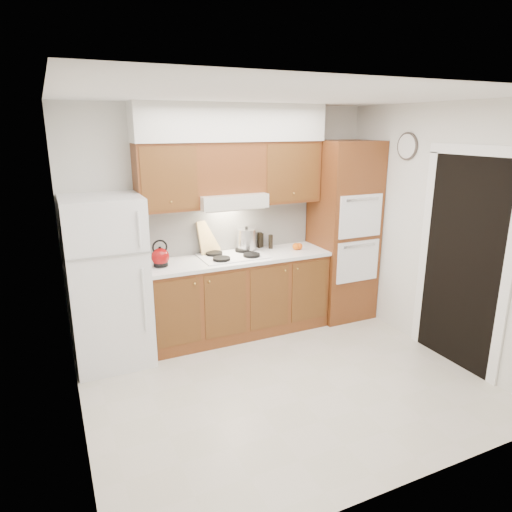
{
  "coord_description": "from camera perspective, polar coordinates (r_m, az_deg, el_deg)",
  "views": [
    {
      "loc": [
        -1.86,
        -3.41,
        2.36
      ],
      "look_at": [
        -0.08,
        0.45,
        1.15
      ],
      "focal_mm": 32.0,
      "sensor_mm": 36.0,
      "label": 1
    }
  ],
  "objects": [
    {
      "name": "condiment_c",
      "position": [
        5.54,
        0.64,
        1.99
      ],
      "size": [
        0.08,
        0.08,
        0.17
      ],
      "primitive_type": "cylinder",
      "rotation": [
        0.0,
        0.0,
        0.28
      ],
      "color": "black",
      "rests_on": "countertop"
    },
    {
      "name": "cutting_board",
      "position": [
        5.27,
        -5.95,
        2.44
      ],
      "size": [
        0.3,
        0.2,
        0.38
      ],
      "primitive_type": "cube",
      "rotation": [
        -0.21,
        0.0,
        0.41
      ],
      "color": "tan",
      "rests_on": "countertop"
    },
    {
      "name": "wall_left",
      "position": [
        3.57,
        -22.58,
        -2.65
      ],
      "size": [
        0.02,
        3.0,
        2.6
      ],
      "primitive_type": "cube",
      "color": "silver",
      "rests_on": "floor"
    },
    {
      "name": "condiment_b",
      "position": [
        5.48,
        1.84,
        1.8
      ],
      "size": [
        0.06,
        0.06,
        0.17
      ],
      "primitive_type": "cylinder",
      "rotation": [
        0.0,
        0.0,
        0.17
      ],
      "color": "black",
      "rests_on": "countertop"
    },
    {
      "name": "soffit",
      "position": [
        5.09,
        -3.1,
        16.34
      ],
      "size": [
        2.13,
        0.36,
        0.4
      ],
      "primitive_type": "cube",
      "color": "silver",
      "rests_on": "wall_back"
    },
    {
      "name": "cooktop",
      "position": [
        5.17,
        -2.92,
        0.01
      ],
      "size": [
        0.74,
        0.5,
        0.01
      ],
      "primitive_type": "cube",
      "color": "white",
      "rests_on": "countertop"
    },
    {
      "name": "doorway",
      "position": [
        4.94,
        24.35,
        -0.94
      ],
      "size": [
        0.02,
        0.9,
        2.1
      ],
      "primitive_type": "cube",
      "color": "black",
      "rests_on": "floor"
    },
    {
      "name": "floor",
      "position": [
        4.55,
        3.47,
        -15.41
      ],
      "size": [
        3.6,
        3.6,
        0.0
      ],
      "primitive_type": "plane",
      "color": "beige",
      "rests_on": "ground"
    },
    {
      "name": "stock_pot",
      "position": [
        5.35,
        -1.21,
        2.11
      ],
      "size": [
        0.26,
        0.26,
        0.23
      ],
      "primitive_type": "cylinder",
      "rotation": [
        0.0,
        0.0,
        0.18
      ],
      "color": "#BCBCC1",
      "rests_on": "cooktop"
    },
    {
      "name": "countertop",
      "position": [
        5.18,
        -2.32,
        -0.26
      ],
      "size": [
        2.13,
        0.62,
        0.04
      ],
      "primitive_type": "cube",
      "color": "white",
      "rests_on": "base_cabinets"
    },
    {
      "name": "oven_cabinet",
      "position": [
        5.79,
        10.79,
        3.05
      ],
      "size": [
        0.7,
        0.65,
        2.2
      ],
      "primitive_type": "cube",
      "color": "brown",
      "rests_on": "floor"
    },
    {
      "name": "orange_near",
      "position": [
        5.45,
        5.01,
        1.19
      ],
      "size": [
        0.09,
        0.09,
        0.08
      ],
      "primitive_type": "sphere",
      "rotation": [
        0.0,
        0.0,
        -0.04
      ],
      "color": "#E35D0B",
      "rests_on": "countertop"
    },
    {
      "name": "range_hood",
      "position": [
        5.09,
        -3.3,
        7.01
      ],
      "size": [
        0.75,
        0.45,
        0.15
      ],
      "primitive_type": "cube",
      "color": "silver",
      "rests_on": "wall_back"
    },
    {
      "name": "wall_clock",
      "position": [
        5.39,
        18.4,
        12.89
      ],
      "size": [
        0.02,
        0.3,
        0.3
      ],
      "primitive_type": "cylinder",
      "rotation": [
        0.0,
        1.57,
        0.0
      ],
      "color": "#3F3833",
      "rests_on": "wall_right"
    },
    {
      "name": "fridge",
      "position": [
        4.81,
        -18.03,
        -3.08
      ],
      "size": [
        0.75,
        0.72,
        1.72
      ],
      "primitive_type": "cube",
      "color": "white",
      "rests_on": "floor"
    },
    {
      "name": "condiment_a",
      "position": [
        5.52,
        0.44,
        2.02
      ],
      "size": [
        0.06,
        0.06,
        0.19
      ],
      "primitive_type": "cylinder",
      "rotation": [
        0.0,
        0.0,
        -0.18
      ],
      "color": "black",
      "rests_on": "countertop"
    },
    {
      "name": "upper_cab_right",
      "position": [
        5.42,
        3.84,
        10.48
      ],
      "size": [
        0.73,
        0.33,
        0.7
      ],
      "primitive_type": "cube",
      "color": "brown",
      "rests_on": "wall_back"
    },
    {
      "name": "kettle",
      "position": [
        4.87,
        -11.87,
        -0.11
      ],
      "size": [
        0.2,
        0.2,
        0.19
      ],
      "primitive_type": "sphere",
      "rotation": [
        0.0,
        0.0,
        -0.04
      ],
      "color": "maroon",
      "rests_on": "countertop"
    },
    {
      "name": "backsplash",
      "position": [
        5.37,
        -3.56,
        3.62
      ],
      "size": [
        2.11,
        0.03,
        0.56
      ],
      "primitive_type": "cube",
      "color": "white",
      "rests_on": "countertop"
    },
    {
      "name": "wall_back",
      "position": [
        5.36,
        -3.89,
        4.46
      ],
      "size": [
        3.6,
        0.02,
        2.6
      ],
      "primitive_type": "cube",
      "color": "silver",
      "rests_on": "floor"
    },
    {
      "name": "upper_cab_left",
      "position": [
        4.91,
        -11.23,
        9.64
      ],
      "size": [
        0.63,
        0.33,
        0.7
      ],
      "primitive_type": "cube",
      "color": "brown",
      "rests_on": "wall_back"
    },
    {
      "name": "base_cabinets",
      "position": [
        5.33,
        -2.31,
        -5.09
      ],
      "size": [
        2.11,
        0.6,
        0.9
      ],
      "primitive_type": "cube",
      "color": "brown",
      "rests_on": "floor"
    },
    {
      "name": "wall_right",
      "position": [
        5.11,
        21.84,
        2.78
      ],
      "size": [
        0.02,
        3.0,
        2.6
      ],
      "primitive_type": "cube",
      "color": "silver",
      "rests_on": "floor"
    },
    {
      "name": "upper_cab_over_hood",
      "position": [
        5.1,
        -3.61,
        10.99
      ],
      "size": [
        0.75,
        0.33,
        0.55
      ],
      "primitive_type": "cube",
      "color": "brown",
      "rests_on": "range_hood"
    },
    {
      "name": "orange_far",
      "position": [
        5.46,
        5.42,
        1.21
      ],
      "size": [
        0.09,
        0.09,
        0.08
      ],
      "primitive_type": "sphere",
      "rotation": [
        0.0,
        0.0,
        0.13
      ],
      "color": "#FF4F0D",
      "rests_on": "countertop"
    },
    {
      "name": "ceiling",
      "position": [
        3.89,
        4.14,
        19.39
      ],
      "size": [
        3.6,
        3.6,
        0.0
      ],
      "primitive_type": "plane",
      "color": "white",
      "rests_on": "wall_back"
    }
  ]
}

